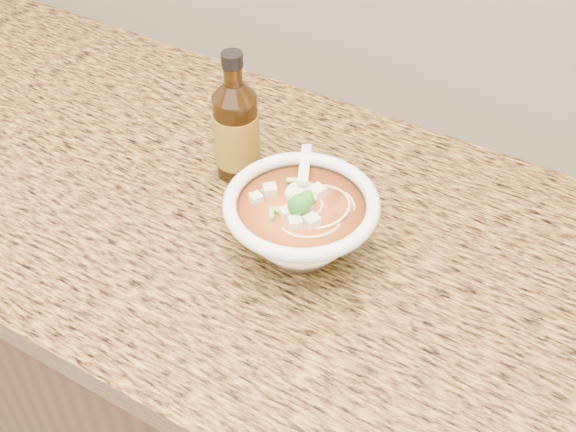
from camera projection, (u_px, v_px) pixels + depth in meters
The scene contains 4 objects.
cabinet at pixel (285, 402), 1.35m from camera, with size 4.00×0.65×0.86m, color #372210.
counter_slab at pixel (284, 229), 1.04m from camera, with size 4.00×0.68×0.04m, color olive.
soup_bowl at pixel (301, 224), 0.95m from camera, with size 0.20×0.22×0.11m.
hot_sauce_bottle at pixel (236, 130), 1.05m from camera, with size 0.09×0.09×0.20m.
Camera 1 is at (0.39, 1.04, 1.60)m, focal length 45.00 mm.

